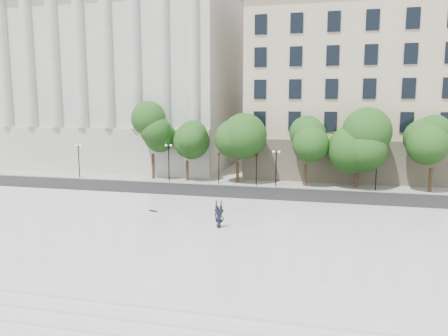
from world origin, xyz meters
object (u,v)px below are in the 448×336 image
Objects in this scene: skateboard at (153,211)px; person_lying at (219,224)px; traffic_light_west at (219,152)px; traffic_light_east at (257,154)px.

person_lying is at bearing -5.37° from skateboard.
traffic_light_west reaches higher than person_lying.
traffic_light_east is 5.70× the size of skateboard.
traffic_light_west reaches higher than traffic_light_east.
person_lying is (4.55, -18.00, -3.03)m from traffic_light_west.
traffic_light_east reaches higher than skateboard.
traffic_light_west is 15.18m from skateboard.
traffic_light_east is at bearing 90.87° from person_lying.
person_lying is at bearing -75.81° from traffic_light_west.
skateboard is at bearing -97.00° from traffic_light_west.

